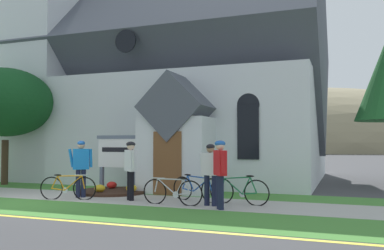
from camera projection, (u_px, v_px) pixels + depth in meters
The scene contains 17 objects.
ground at pixel (98, 188), 15.60m from camera, with size 140.00×140.00×0.00m, color #3D3D3F.
sidewalk_slab at pixel (81, 196), 13.28m from camera, with size 32.00×2.18×0.01m, color #A8A59E.
grass_verge at pixel (31, 207), 11.17m from camera, with size 32.00×2.32×0.01m, color #427F33.
church_lawn at pixel (113, 190), 15.12m from camera, with size 24.00×1.76×0.01m, color #427F33.
church_building at pixel (164, 85), 20.62m from camera, with size 14.35×11.77×13.26m.
church_sign at pixel (118, 154), 14.54m from camera, with size 1.74×0.21×1.98m.
flower_bed at pixel (113, 191), 14.15m from camera, with size 2.35×2.35×0.34m.
bicycle_red at pixel (68, 188), 12.53m from camera, with size 1.68×0.53×0.79m.
bicycle_yellow at pixel (172, 192), 11.50m from camera, with size 1.80×0.09×0.79m.
bicycle_silver at pixel (196, 189), 12.21m from camera, with size 1.72×0.57×0.81m.
bicycle_orange at pixel (239, 191), 11.58m from camera, with size 1.77×0.24×0.85m.
cyclist_in_white_jersey at pixel (131, 165), 12.39m from camera, with size 0.51×0.59×1.77m.
cyclist_in_red_jersey at pixel (81, 164), 13.04m from camera, with size 0.62×0.49×1.79m.
cyclist_in_blue_jersey at pixel (220, 168), 10.72m from camera, with size 0.46×0.67×1.79m.
cyclist_in_green_jersey at pixel (211, 169), 11.33m from camera, with size 0.64×0.35×1.70m.
yard_deciduous_tree at pixel (6, 103), 17.11m from camera, with size 3.85×3.85×4.81m.
distant_hill at pixel (249, 150), 85.49m from camera, with size 106.13×48.86×25.32m, color #847A5B.
Camera 1 is at (8.81, -9.46, 1.75)m, focal length 38.67 mm.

